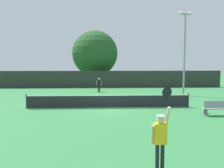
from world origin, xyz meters
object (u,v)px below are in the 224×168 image
(parked_car_near, at_px, (165,78))
(tennis_ball, at_px, (100,118))
(player_serving, at_px, (160,134))
(light_pole, at_px, (185,48))
(courtside_bench, at_px, (217,108))
(large_tree, at_px, (95,53))
(player_receiving, at_px, (99,84))
(spare_racket, at_px, (205,113))

(parked_car_near, bearing_deg, tennis_ball, -111.27)
(player_serving, bearing_deg, light_pole, 68.47)
(courtside_bench, relative_size, large_tree, 0.22)
(courtside_bench, bearing_deg, player_receiving, 120.88)
(large_tree, xyz_separation_m, parked_car_near, (11.91, 3.70, -4.01))
(courtside_bench, height_order, light_pole, light_pole)
(spare_racket, distance_m, large_tree, 23.29)
(courtside_bench, distance_m, light_pole, 10.40)
(player_serving, height_order, player_receiving, player_serving)
(tennis_ball, height_order, parked_car_near, parked_car_near)
(tennis_ball, relative_size, parked_car_near, 0.02)
(tennis_ball, relative_size, large_tree, 0.01)
(spare_racket, distance_m, light_pole, 9.91)
(tennis_ball, relative_size, courtside_bench, 0.04)
(player_serving, relative_size, tennis_ball, 38.04)
(spare_racket, height_order, parked_car_near, parked_car_near)
(light_pole, bearing_deg, player_receiving, 160.03)
(player_serving, relative_size, light_pole, 0.31)
(courtside_bench, bearing_deg, parked_car_near, 81.88)
(player_serving, xyz_separation_m, player_receiving, (-2.03, 19.96, -0.18))
(player_serving, xyz_separation_m, large_tree, (-2.73, 29.67, 3.64))
(player_receiving, relative_size, courtside_bench, 0.88)
(light_pole, bearing_deg, spare_racket, -100.08)
(light_pole, bearing_deg, large_tree, 126.08)
(player_receiving, height_order, tennis_ball, player_receiving)
(player_receiving, bearing_deg, large_tree, -85.86)
(player_receiving, distance_m, spare_racket, 13.74)
(tennis_ball, bearing_deg, light_pole, 48.85)
(player_receiving, xyz_separation_m, parked_car_near, (11.20, 13.41, -0.19))
(courtside_bench, bearing_deg, spare_racket, 112.98)
(player_serving, bearing_deg, courtside_bench, 53.61)
(spare_racket, height_order, light_pole, light_pole)
(tennis_ball, distance_m, light_pole, 13.80)
(light_pole, distance_m, parked_car_near, 17.22)
(player_serving, height_order, parked_car_near, player_serving)
(tennis_ball, xyz_separation_m, large_tree, (-0.84, 22.61, 4.75))
(spare_racket, relative_size, courtside_bench, 0.29)
(tennis_ball, bearing_deg, parked_car_near, 67.19)
(courtside_bench, height_order, large_tree, large_tree)
(player_receiving, distance_m, large_tree, 10.45)
(courtside_bench, xyz_separation_m, large_tree, (-8.20, 22.25, 4.31))
(player_serving, relative_size, courtside_bench, 1.44)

